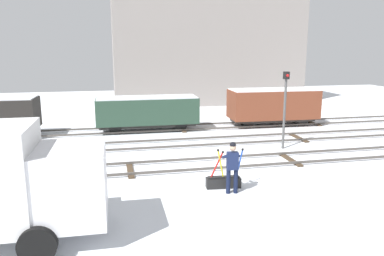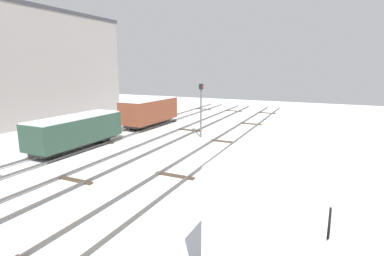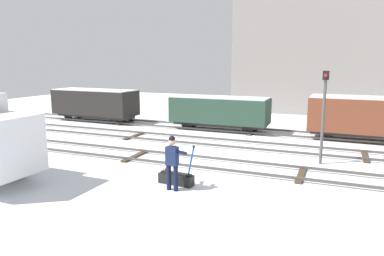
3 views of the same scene
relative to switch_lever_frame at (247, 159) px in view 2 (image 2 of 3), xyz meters
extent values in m
plane|color=silver|center=(0.35, 2.55, -0.25)|extent=(60.00, 60.00, 0.00)
cube|color=#4C4742|center=(0.35, 1.83, -0.12)|extent=(44.00, 0.07, 0.10)
cube|color=#4C4742|center=(0.35, 3.27, -0.12)|extent=(44.00, 0.07, 0.10)
cube|color=#423323|center=(-3.17, 2.55, -0.21)|extent=(0.24, 1.94, 0.08)
cube|color=#423323|center=(3.87, 2.55, -0.21)|extent=(0.24, 1.94, 0.08)
cube|color=#423323|center=(10.91, 2.55, -0.21)|extent=(0.24, 1.94, 0.08)
cube|color=#423323|center=(17.95, 2.55, -0.21)|extent=(0.24, 1.94, 0.08)
cube|color=#4C4742|center=(0.35, 5.57, -0.12)|extent=(44.00, 0.07, 0.10)
cube|color=#4C4742|center=(0.35, 7.01, -0.12)|extent=(44.00, 0.07, 0.10)
cube|color=#423323|center=(-5.52, 6.29, -0.21)|extent=(0.24, 1.94, 0.08)
cube|color=#423323|center=(6.21, 6.29, -0.21)|extent=(0.24, 1.94, 0.08)
cube|color=#423323|center=(17.95, 6.29, -0.21)|extent=(0.24, 1.94, 0.08)
cube|color=#4C4742|center=(0.35, 9.29, -0.12)|extent=(44.00, 0.07, 0.10)
cube|color=#4C4742|center=(0.35, 10.73, -0.12)|extent=(44.00, 0.07, 0.10)
cube|color=#423323|center=(0.35, 10.01, -0.21)|extent=(0.24, 1.94, 0.08)
cube|color=#423323|center=(9.15, 10.01, -0.21)|extent=(0.24, 1.94, 0.08)
cube|color=#423323|center=(17.95, 10.01, -0.21)|extent=(0.24, 1.94, 0.08)
cube|color=black|center=(-0.01, 0.00, -0.07)|extent=(1.27, 0.47, 0.36)
cube|color=black|center=(-0.01, 0.00, 0.14)|extent=(1.13, 0.30, 0.06)
cylinder|color=red|center=(-0.25, 0.02, 0.59)|extent=(0.49, 0.10, 0.98)
sphere|color=black|center=(-0.04, 0.00, 1.07)|extent=(0.09, 0.09, 0.09)
cylinder|color=yellow|center=(-0.11, 0.01, 0.63)|extent=(0.27, 0.08, 1.04)
sphere|color=black|center=(-0.21, 0.02, 1.14)|extent=(0.09, 0.09, 0.09)
cylinder|color=#1E47B7|center=(0.56, -0.05, 0.63)|extent=(0.27, 0.08, 1.04)
sphere|color=black|center=(0.67, -0.06, 1.14)|extent=(0.09, 0.09, 0.09)
cylinder|color=#111831|center=(0.00, -0.57, 0.18)|extent=(0.15, 0.15, 0.86)
cylinder|color=#111831|center=(0.26, -0.59, 0.18)|extent=(0.15, 0.15, 0.86)
cube|color=#192347|center=(0.13, -0.58, 0.91)|extent=(0.40, 0.27, 0.61)
sphere|color=tan|center=(0.13, -0.58, 1.37)|extent=(0.23, 0.23, 0.23)
sphere|color=black|center=(0.13, -0.58, 1.47)|extent=(0.21, 0.21, 0.21)
cylinder|color=#192347|center=(-0.06, -0.29, 0.99)|extent=(0.16, 0.58, 0.29)
cylinder|color=#192347|center=(0.36, -0.33, 0.98)|extent=(0.16, 0.58, 0.29)
cube|color=silver|center=(-4.99, -2.67, 1.25)|extent=(1.92, 2.12, 1.90)
cube|color=black|center=(-4.08, -2.68, 1.59)|extent=(0.06, 1.79, 0.76)
cube|color=silver|center=(-7.69, -2.65, 1.57)|extent=(3.91, 2.24, 2.52)
cylinder|color=black|center=(-5.62, -3.79, 0.20)|extent=(0.90, 0.26, 0.90)
cylinder|color=black|center=(-5.60, -1.55, 0.20)|extent=(0.90, 0.26, 0.90)
cylinder|color=#4C4C4C|center=(4.43, 4.53, 1.47)|extent=(0.12, 0.12, 3.43)
cube|color=black|center=(4.43, 4.53, 3.37)|extent=(0.24, 0.24, 0.36)
sphere|color=red|center=(4.43, 4.40, 3.37)|extent=(0.14, 0.14, 0.14)
cube|color=gray|center=(4.79, 21.97, 4.60)|extent=(16.53, 6.88, 9.69)
cube|color=#38383D|center=(4.79, 21.97, 9.60)|extent=(16.86, 7.02, 0.30)
cube|color=#2D2B28|center=(6.28, 10.01, 0.15)|extent=(5.31, 1.45, 0.20)
cube|color=brown|center=(6.28, 10.01, 1.14)|extent=(5.62, 2.32, 1.78)
cube|color=white|center=(6.28, 10.01, 2.06)|extent=(5.50, 2.23, 0.06)
cylinder|color=black|center=(4.46, 9.47, 0.10)|extent=(0.70, 0.12, 0.70)
cylinder|color=black|center=(4.50, 10.65, 0.10)|extent=(0.70, 0.12, 0.70)
cylinder|color=black|center=(8.07, 9.36, 0.10)|extent=(0.70, 0.12, 0.70)
cylinder|color=black|center=(8.11, 10.54, 0.10)|extent=(0.70, 0.12, 0.70)
cube|color=#2D2B28|center=(-1.72, 10.01, 0.15)|extent=(5.67, 1.22, 0.20)
cube|color=#284233|center=(-1.72, 10.01, 1.00)|extent=(5.98, 2.00, 1.50)
cube|color=silver|center=(-1.72, 10.01, 1.78)|extent=(5.86, 1.92, 0.06)
cylinder|color=black|center=(-3.67, 9.49, 0.10)|extent=(0.70, 0.11, 0.70)
cylinder|color=black|center=(-3.66, 10.56, 0.10)|extent=(0.70, 0.11, 0.70)
cylinder|color=black|center=(0.21, 9.45, 0.10)|extent=(0.70, 0.11, 0.70)
cylinder|color=black|center=(0.22, 10.52, 0.10)|extent=(0.70, 0.11, 0.70)
ellipsoid|color=#333338|center=(8.08, 24.13, 9.80)|extent=(0.27, 0.15, 0.11)
sphere|color=#333338|center=(7.98, 24.15, 9.84)|extent=(0.07, 0.07, 0.07)
ellipsoid|color=#514C47|center=(8.77, 19.96, 9.80)|extent=(0.27, 0.12, 0.11)
sphere|color=#514C47|center=(8.66, 19.95, 9.84)|extent=(0.07, 0.07, 0.07)
camera|label=1|loc=(-3.81, -12.38, 4.69)|focal=35.58mm
camera|label=2|loc=(-14.48, -3.59, 4.65)|focal=27.73mm
camera|label=3|loc=(4.96, -10.65, 3.88)|focal=33.54mm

